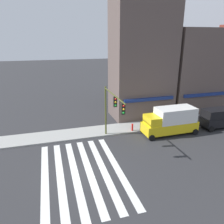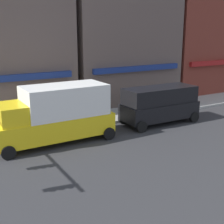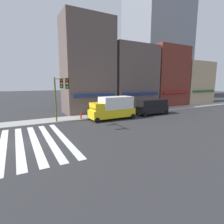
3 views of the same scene
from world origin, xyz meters
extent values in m
cube|color=brown|center=(10.06, 11.50, 7.47)|extent=(7.92, 5.00, 14.95)
cube|color=navy|center=(10.06, 8.85, 3.00)|extent=(6.73, 0.30, 0.40)
cube|color=brown|center=(18.89, 11.50, 5.80)|extent=(8.88, 5.00, 11.60)
cube|color=navy|center=(18.89, 8.85, 3.00)|extent=(7.55, 0.30, 0.40)
cube|color=maroon|center=(27.75, 11.50, 6.10)|extent=(8.27, 5.00, 12.20)
cube|color=maroon|center=(27.75, 8.85, 3.00)|extent=(7.03, 0.30, 0.40)
cube|color=yellow|center=(10.67, 4.70, 0.89)|extent=(6.22, 2.27, 1.10)
cube|color=silver|center=(11.29, 4.70, 2.24)|extent=(4.36, 2.25, 1.60)
cube|color=yellow|center=(8.68, 4.70, 1.89)|extent=(1.76, 2.11, 0.90)
cylinder|color=black|center=(7.98, 3.60, 0.34)|extent=(0.68, 0.22, 0.68)
cylinder|color=black|center=(13.36, 5.80, 0.34)|extent=(0.68, 0.22, 0.68)
cylinder|color=black|center=(13.36, 3.60, 0.34)|extent=(0.68, 0.22, 0.68)
cube|color=black|center=(17.71, 4.70, 0.84)|extent=(5.03, 2.08, 1.00)
cube|color=black|center=(17.71, 4.70, 1.84)|extent=(4.78, 1.92, 1.00)
cylinder|color=black|center=(15.61, 5.70, 0.34)|extent=(0.68, 0.22, 0.68)
cylinder|color=black|center=(15.61, 3.70, 0.34)|extent=(0.68, 0.22, 0.68)
cylinder|color=black|center=(19.80, 5.70, 0.34)|extent=(0.68, 0.22, 0.68)
cylinder|color=black|center=(19.80, 3.70, 0.34)|extent=(0.68, 0.22, 0.68)
cylinder|color=#23232D|center=(10.51, 7.25, 0.57)|extent=(0.26, 0.26, 0.85)
cylinder|color=silver|center=(10.51, 7.25, 1.35)|extent=(0.32, 0.32, 0.70)
sphere|color=tan|center=(10.51, 7.25, 1.81)|extent=(0.22, 0.22, 0.22)
cylinder|color=#23232D|center=(21.53, 6.69, 0.57)|extent=(0.26, 0.26, 0.85)
cylinder|color=slate|center=(21.53, 6.69, 1.35)|extent=(0.32, 0.32, 0.70)
sphere|color=tan|center=(21.53, 6.69, 1.81)|extent=(0.22, 0.22, 0.22)
cylinder|color=#23232D|center=(13.31, 6.67, 0.57)|extent=(0.26, 0.26, 0.85)
cylinder|color=orange|center=(13.31, 6.67, 1.35)|extent=(0.32, 0.32, 0.70)
sphere|color=tan|center=(13.31, 6.67, 1.81)|extent=(0.22, 0.22, 0.22)
camera|label=1|loc=(-1.99, -15.24, 10.31)|focal=35.00mm
camera|label=2|loc=(5.34, -10.44, 5.89)|focal=50.00mm
camera|label=3|loc=(-0.60, -15.51, 4.93)|focal=28.00mm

